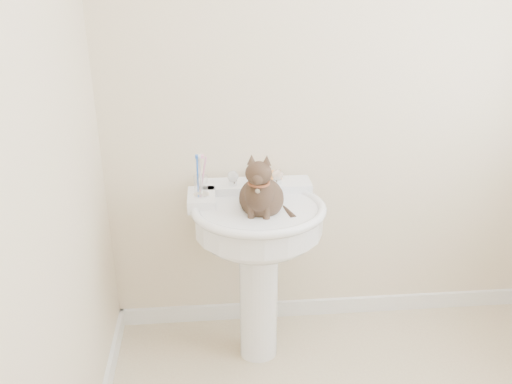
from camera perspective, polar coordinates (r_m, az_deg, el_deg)
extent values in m
cube|color=white|center=(3.02, 7.42, -11.84)|extent=(2.20, 0.02, 0.09)
cylinder|color=white|center=(2.58, 0.28, -11.24)|extent=(0.18, 0.18, 0.63)
cylinder|color=white|center=(2.37, 0.30, -3.00)|extent=(0.56, 0.56, 0.12)
ellipsoid|color=white|center=(2.39, 0.30, -4.29)|extent=(0.51, 0.45, 0.20)
torus|color=white|center=(2.34, 0.30, -1.78)|extent=(0.59, 0.59, 0.04)
cube|color=white|center=(2.52, -0.13, 0.46)|extent=(0.52, 0.14, 0.06)
cube|color=white|center=(2.40, -5.75, -0.84)|extent=(0.12, 0.19, 0.06)
cylinder|color=silver|center=(2.46, -0.05, 1.16)|extent=(0.05, 0.05, 0.05)
cylinder|color=silver|center=(2.40, 0.06, 1.37)|extent=(0.04, 0.04, 0.14)
sphere|color=white|center=(2.46, -2.64, 1.68)|extent=(0.06, 0.06, 0.06)
sphere|color=white|center=(2.48, 2.44, 1.85)|extent=(0.06, 0.06, 0.06)
cube|color=orange|center=(2.55, 1.70, 1.78)|extent=(0.09, 0.06, 0.03)
cylinder|color=silver|center=(2.37, -5.78, -0.32)|extent=(0.07, 0.07, 0.01)
cylinder|color=white|center=(2.35, -5.82, 0.70)|extent=(0.06, 0.06, 0.09)
cylinder|color=blue|center=(2.34, -6.17, 1.82)|extent=(0.01, 0.01, 0.17)
cylinder|color=white|center=(2.34, -5.87, 1.83)|extent=(0.01, 0.01, 0.17)
cylinder|color=pink|center=(2.34, -5.58, 1.84)|extent=(0.01, 0.01, 0.17)
ellipsoid|color=#473423|center=(2.32, 0.48, -0.63)|extent=(0.19, 0.22, 0.17)
ellipsoid|color=#473423|center=(2.22, 0.68, -0.17)|extent=(0.12, 0.12, 0.16)
ellipsoid|color=#473423|center=(2.16, 0.76, 1.99)|extent=(0.11, 0.10, 0.10)
cone|color=#473423|center=(2.16, -0.08, 3.39)|extent=(0.04, 0.04, 0.04)
cone|color=#473423|center=(2.16, 1.52, 3.43)|extent=(0.04, 0.04, 0.04)
cylinder|color=#473423|center=(2.37, 2.86, -1.67)|extent=(0.03, 0.03, 0.20)
torus|color=brown|center=(2.18, 0.73, 0.96)|extent=(0.09, 0.09, 0.01)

